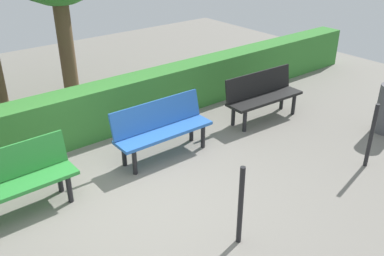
% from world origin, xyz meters
% --- Properties ---
extents(ground_plane, '(16.00, 16.00, 0.00)m').
position_xyz_m(ground_plane, '(0.00, 0.00, 0.00)').
color(ground_plane, gray).
extents(bench_black, '(1.55, 0.52, 0.86)m').
position_xyz_m(bench_black, '(-3.16, -0.71, 0.48)').
color(bench_black, black).
rests_on(bench_black, ground_plane).
extents(bench_blue, '(1.57, 0.48, 0.86)m').
position_xyz_m(bench_blue, '(-0.98, -0.76, 0.48)').
color(bench_blue, blue).
rests_on(bench_blue, ground_plane).
extents(bench_green, '(1.59, 0.48, 0.86)m').
position_xyz_m(bench_green, '(1.31, -0.71, 0.48)').
color(bench_green, '#2D8C38').
rests_on(bench_green, ground_plane).
extents(hedge_row, '(12.00, 0.50, 0.86)m').
position_xyz_m(hedge_row, '(-1.00, -2.00, 0.43)').
color(hedge_row, '#387F33').
rests_on(hedge_row, ground_plane).
extents(railing_post_near, '(0.06, 0.06, 1.00)m').
position_xyz_m(railing_post_near, '(-3.15, 1.42, 0.50)').
color(railing_post_near, black).
rests_on(railing_post_near, ground_plane).
extents(railing_post_mid, '(0.06, 0.06, 1.00)m').
position_xyz_m(railing_post_mid, '(-0.51, 1.42, 0.50)').
color(railing_post_mid, black).
rests_on(railing_post_mid, ground_plane).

